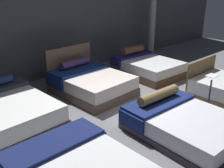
# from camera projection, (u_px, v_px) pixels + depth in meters

# --- Properties ---
(ground_plane) EXTENTS (18.00, 18.00, 0.02)m
(ground_plane) POSITION_uv_depth(u_px,v_px,m) (135.00, 114.00, 5.94)
(ground_plane) COLOR slate
(showroom_back_wall) EXTENTS (18.00, 0.06, 3.50)m
(showroom_back_wall) POSITION_uv_depth(u_px,v_px,m) (49.00, 19.00, 7.69)
(showroom_back_wall) COLOR #47474C
(showroom_back_wall) RESTS_ON ground_plane
(bed_1) EXTENTS (1.71, 2.12, 0.71)m
(bed_1) POSITION_uv_depth(u_px,v_px,m) (183.00, 123.00, 5.06)
(bed_1) COLOR black
(bed_1) RESTS_ON ground_plane
(bed_3) EXTENTS (1.63, 2.13, 0.81)m
(bed_3) POSITION_uv_depth(u_px,v_px,m) (10.00, 111.00, 5.42)
(bed_3) COLOR #2C2F2E
(bed_3) RESTS_ON ground_plane
(bed_4) EXTENTS (1.69, 2.01, 1.12)m
(bed_4) POSITION_uv_depth(u_px,v_px,m) (91.00, 83.00, 6.91)
(bed_4) COLOR brown
(bed_4) RESTS_ON ground_plane
(bed_5) EXTENTS (1.61, 1.99, 0.81)m
(bed_5) POSITION_uv_depth(u_px,v_px,m) (147.00, 67.00, 8.30)
(bed_5) COLOR brown
(bed_5) RESTS_ON ground_plane
(price_sign) EXTENTS (0.28, 0.24, 0.92)m
(price_sign) POSITION_uv_depth(u_px,v_px,m) (209.00, 100.00, 5.76)
(price_sign) COLOR #3F3F44
(price_sign) RESTS_ON ground_plane
(support_pillar) EXTENTS (0.25, 0.25, 3.50)m
(support_pillar) POSITION_uv_depth(u_px,v_px,m) (153.00, 11.00, 9.80)
(support_pillar) COLOR #99999E
(support_pillar) RESTS_ON ground_plane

